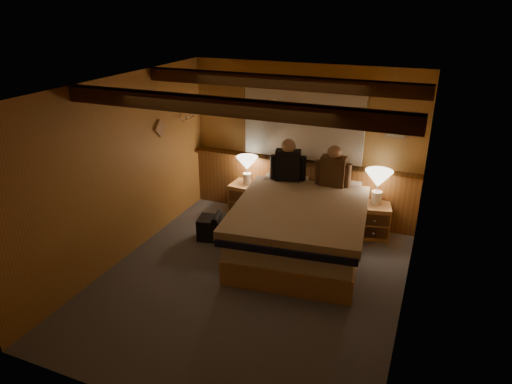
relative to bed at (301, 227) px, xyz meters
The scene contains 19 objects.
floor 1.04m from the bed, 111.89° to the right, with size 4.20×4.20×0.00m, color #4C4F5A.
ceiling 2.23m from the bed, 111.89° to the right, with size 4.20×4.20×0.00m, color #DC9E52.
wall_back 1.50m from the bed, 106.64° to the left, with size 3.60×3.60×0.00m, color #B78441.
wall_left 2.48m from the bed, 157.47° to the right, with size 4.20×4.20×0.00m, color #B78441.
wall_right 1.88m from the bed, 31.89° to the right, with size 4.20×4.20×0.00m, color #B78441.
wall_front 3.13m from the bed, 96.85° to the right, with size 3.60×3.60×0.00m, color #B78441.
wainscot 1.20m from the bed, 107.53° to the left, with size 3.60×0.23×0.94m.
curtain_window 1.64m from the bed, 107.62° to the left, with size 2.18×0.09×1.11m.
ceiling_beams 2.09m from the bed, 115.76° to the right, with size 3.60×1.65×0.16m.
coat_rail 2.54m from the bed, 161.89° to the left, with size 0.05×0.55×0.24m.
framed_print 1.93m from the bed, 50.04° to the left, with size 0.30×0.04×0.25m.
bed is the anchor object (origin of this frame).
nightstand_left 1.46m from the bed, 143.67° to the left, with size 0.50×0.45×0.52m.
nightstand_right 1.22m from the bed, 45.87° to the left, with size 0.53×0.49×0.50m.
lamp_left 1.54m from the bed, 142.84° to the left, with size 0.34×0.34×0.45m.
lamp_right 1.34m from the bed, 47.13° to the left, with size 0.39×0.39×0.51m.
person_left 1.08m from the bed, 120.82° to the left, with size 0.53×0.30×0.66m.
person_right 1.02m from the bed, 74.40° to the left, with size 0.52×0.21×0.63m.
duffel_bag 1.25m from the bed, behind, with size 0.60×0.43×0.39m.
Camera 1 is at (1.89, -4.43, 3.24)m, focal length 32.00 mm.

